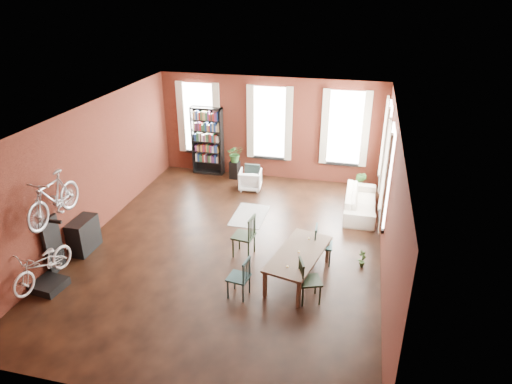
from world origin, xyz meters
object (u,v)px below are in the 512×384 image
(dining_chair_b, at_px, (244,236))
(cream_sofa, at_px, (361,199))
(bicycle_floor, at_px, (39,249))
(bookshelf, at_px, (208,141))
(bike_trainer, at_px, (49,285))
(white_armchair, at_px, (250,179))
(plant_stand, at_px, (235,170))
(dining_chair_c, at_px, (310,280))
(dining_chair_a, at_px, (239,277))
(console_table, at_px, (84,235))
(dining_table, at_px, (298,266))
(dining_chair_d, at_px, (323,245))

(dining_chair_b, distance_m, cream_sofa, 3.80)
(cream_sofa, relative_size, bicycle_floor, 1.33)
(bookshelf, xyz_separation_m, bike_trainer, (-1.18, -6.71, -1.01))
(white_armchair, distance_m, plant_stand, 0.99)
(dining_chair_c, relative_size, white_armchair, 1.39)
(bookshelf, bearing_deg, cream_sofa, -18.95)
(dining_chair_a, xyz_separation_m, console_table, (-3.98, 0.80, -0.04))
(white_armchair, distance_m, bike_trainer, 6.44)
(dining_chair_c, bearing_deg, console_table, 62.43)
(dining_table, distance_m, dining_chair_a, 1.37)
(dining_chair_a, height_order, white_armchair, dining_chair_a)
(dining_table, bearing_deg, console_table, -166.40)
(bookshelf, height_order, console_table, bookshelf)
(dining_chair_a, xyz_separation_m, dining_chair_c, (1.40, 0.19, 0.02))
(white_armchair, xyz_separation_m, plant_stand, (-0.69, 0.71, -0.05))
(dining_table, bearing_deg, white_armchair, 129.62)
(dining_chair_d, xyz_separation_m, bookshelf, (-4.21, 4.39, 0.65))
(dining_chair_b, relative_size, bike_trainer, 1.70)
(dining_table, distance_m, bike_trainer, 5.18)
(dining_chair_a, bearing_deg, dining_chair_d, 145.00)
(console_table, xyz_separation_m, plant_stand, (2.24, 4.98, -0.12))
(dining_chair_c, xyz_separation_m, bookshelf, (-4.09, 5.81, 0.64))
(white_armchair, relative_size, plant_stand, 1.18)
(dining_chair_d, bearing_deg, dining_chair_a, 134.31)
(dining_table, height_order, white_armchair, white_armchair)
(cream_sofa, bearing_deg, dining_chair_b, 137.94)
(bicycle_floor, bearing_deg, bookshelf, 86.63)
(dining_chair_d, xyz_separation_m, bicycle_floor, (-5.42, -2.31, 0.51))
(dining_chair_b, xyz_separation_m, plant_stand, (-1.45, 4.30, -0.22))
(white_armchair, relative_size, console_table, 0.83)
(bookshelf, bearing_deg, console_table, -103.83)
(plant_stand, bearing_deg, dining_chair_c, -60.70)
(dining_chair_b, relative_size, plant_stand, 1.79)
(plant_stand, bearing_deg, bookshelf, 166.85)
(white_armchair, height_order, bicycle_floor, bicycle_floor)
(dining_chair_a, xyz_separation_m, bookshelf, (-2.70, 6.00, 0.66))
(dining_chair_b, relative_size, dining_chair_d, 1.14)
(dining_chair_a, relative_size, dining_chair_d, 0.99)
(bicycle_floor, bearing_deg, dining_chair_a, 17.03)
(dining_chair_c, bearing_deg, dining_chair_b, 31.51)
(dining_chair_a, height_order, dining_chair_c, dining_chair_c)
(dining_table, bearing_deg, dining_chair_b, 168.17)
(dining_chair_b, distance_m, dining_chair_c, 2.12)
(dining_table, relative_size, dining_chair_d, 2.12)
(dining_table, distance_m, plant_stand, 5.67)
(bike_trainer, bearing_deg, plant_stand, 71.81)
(dining_chair_a, xyz_separation_m, dining_chair_d, (1.51, 1.61, 0.00))
(dining_chair_a, distance_m, bicycle_floor, 4.01)
(cream_sofa, bearing_deg, plant_stand, 69.71)
(console_table, bearing_deg, dining_chair_a, -11.43)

